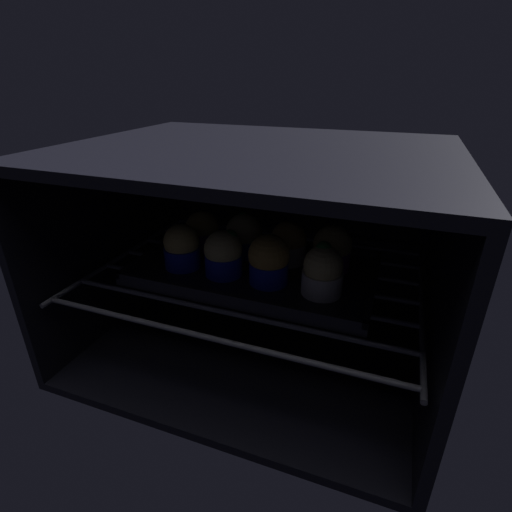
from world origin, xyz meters
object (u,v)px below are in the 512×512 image
(muffin_row1_col1, at_px, (244,236))
(muffin_row1_col3, at_px, (332,249))
(baking_tray, at_px, (256,270))
(muffin_row0_col3, at_px, (323,271))
(muffin_row1_col2, at_px, (288,244))
(muffin_row0_col2, at_px, (269,260))
(muffin_row0_col1, at_px, (224,254))
(muffin_row0_col0, at_px, (182,247))
(muffin_row1_col0, at_px, (202,232))

(muffin_row1_col1, relative_size, muffin_row1_col3, 1.03)
(muffin_row1_col1, bearing_deg, baking_tray, -47.37)
(muffin_row0_col3, xyz_separation_m, muffin_row1_col3, (-0.00, 0.09, -0.00))
(muffin_row1_col3, bearing_deg, muffin_row1_col2, 179.00)
(muffin_row0_col2, xyz_separation_m, muffin_row0_col3, (0.09, -0.00, -0.00))
(muffin_row0_col3, relative_size, muffin_row1_col3, 1.07)
(muffin_row0_col1, xyz_separation_m, muffin_row1_col1, (0.00, 0.08, -0.00))
(muffin_row0_col0, distance_m, muffin_row1_col2, 0.18)
(baking_tray, distance_m, muffin_row1_col3, 0.13)
(muffin_row1_col2, bearing_deg, muffin_row1_col1, -179.54)
(muffin_row1_col2, height_order, muffin_row1_col3, muffin_row1_col3)
(baking_tray, distance_m, muffin_row0_col1, 0.07)
(muffin_row0_col2, bearing_deg, muffin_row1_col3, 44.88)
(muffin_row0_col3, xyz_separation_m, muffin_row1_col0, (-0.25, 0.09, -0.00))
(muffin_row1_col0, bearing_deg, muffin_row0_col0, -86.86)
(muffin_row0_col2, relative_size, muffin_row1_col2, 1.10)
(muffin_row0_col1, xyz_separation_m, muffin_row1_col2, (0.08, 0.08, -0.00))
(muffin_row0_col2, distance_m, muffin_row1_col0, 0.18)
(muffin_row0_col1, bearing_deg, muffin_row0_col2, -0.40)
(muffin_row0_col3, bearing_deg, muffin_row0_col0, 178.91)
(muffin_row0_col3, bearing_deg, muffin_row1_col3, 91.27)
(muffin_row1_col3, bearing_deg, muffin_row0_col3, -88.73)
(muffin_row0_col1, bearing_deg, muffin_row0_col3, -1.20)
(muffin_row0_col0, relative_size, muffin_row0_col2, 0.94)
(muffin_row0_col3, bearing_deg, muffin_row1_col0, 160.58)
(muffin_row1_col2, bearing_deg, muffin_row0_col1, -135.22)
(muffin_row1_col2, bearing_deg, muffin_row0_col0, -153.04)
(muffin_row1_col0, relative_size, muffin_row1_col1, 0.91)
(muffin_row0_col0, distance_m, muffin_row0_col1, 0.08)
(baking_tray, distance_m, muffin_row0_col2, 0.07)
(muffin_row0_col1, relative_size, muffin_row1_col1, 0.97)
(muffin_row0_col0, xyz_separation_m, muffin_row1_col2, (0.16, 0.08, -0.00))
(baking_tray, xyz_separation_m, muffin_row1_col0, (-0.12, 0.04, 0.04))
(muffin_row0_col1, relative_size, muffin_row0_col2, 0.95)
(baking_tray, relative_size, muffin_row1_col2, 5.45)
(muffin_row0_col0, height_order, muffin_row1_col0, muffin_row0_col0)
(muffin_row0_col3, xyz_separation_m, muffin_row1_col1, (-0.16, 0.09, -0.00))
(muffin_row1_col1, relative_size, muffin_row1_col2, 1.08)
(muffin_row0_col2, xyz_separation_m, muffin_row1_col1, (-0.08, 0.08, -0.00))
(muffin_row0_col3, height_order, muffin_row1_col0, muffin_row0_col3)
(baking_tray, relative_size, muffin_row1_col0, 5.54)
(muffin_row0_col2, height_order, muffin_row1_col3, muffin_row0_col2)
(muffin_row0_col2, height_order, muffin_row1_col2, muffin_row0_col2)
(muffin_row0_col1, height_order, muffin_row1_col3, same)
(muffin_row1_col2, bearing_deg, muffin_row0_col2, -94.66)
(muffin_row0_col2, xyz_separation_m, muffin_row1_col0, (-0.16, 0.08, -0.01))
(muffin_row1_col2, bearing_deg, muffin_row1_col0, -179.75)
(muffin_row0_col1, height_order, muffin_row1_col2, muffin_row0_col1)
(muffin_row0_col2, bearing_deg, muffin_row0_col0, 179.37)
(muffin_row0_col3, height_order, muffin_row1_col2, muffin_row0_col3)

